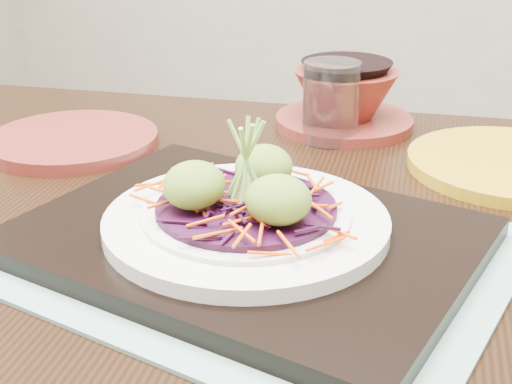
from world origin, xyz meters
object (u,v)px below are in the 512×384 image
at_px(terracotta_side_plate, 73,140).
at_px(terracotta_bowl_set, 345,102).
at_px(yellow_plate, 512,164).
at_px(dining_table, 273,316).
at_px(water_glass, 331,102).
at_px(white_plate, 246,220).
at_px(serving_tray, 246,238).

height_order(terracotta_side_plate, terracotta_bowl_set, terracotta_bowl_set).
distance_m(terracotta_side_plate, yellow_plate, 0.49).
distance_m(terracotta_side_plate, terracotta_bowl_set, 0.33).
distance_m(dining_table, water_glass, 0.28).
bearing_deg(dining_table, yellow_plate, 41.46).
bearing_deg(terracotta_side_plate, terracotta_bowl_set, 35.73).
height_order(dining_table, white_plate, white_plate).
relative_size(dining_table, white_plate, 5.36).
bearing_deg(white_plate, water_glass, 94.23).
relative_size(terracotta_side_plate, yellow_plate, 0.89).
distance_m(dining_table, serving_tray, 0.12).
bearing_deg(water_glass, white_plate, -85.77).
xyz_separation_m(white_plate, terracotta_side_plate, (-0.29, 0.15, -0.02)).
height_order(dining_table, serving_tray, serving_tray).
xyz_separation_m(terracotta_side_plate, terracotta_bowl_set, (0.27, 0.19, 0.03)).
bearing_deg(terracotta_side_plate, yellow_plate, 14.28).
distance_m(water_glass, yellow_plate, 0.21).
height_order(water_glass, yellow_plate, water_glass).
bearing_deg(terracotta_bowl_set, serving_tray, -86.51).
xyz_separation_m(terracotta_side_plate, yellow_plate, (0.47, 0.12, -0.00)).
height_order(dining_table, water_glass, water_glass).
bearing_deg(white_plate, serving_tray, -45.00).
xyz_separation_m(white_plate, water_glass, (-0.02, 0.29, 0.02)).
relative_size(serving_tray, terracotta_bowl_set, 2.00).
height_order(terracotta_side_plate, water_glass, water_glass).
xyz_separation_m(dining_table, terracotta_side_plate, (-0.29, 0.11, 0.10)).
distance_m(white_plate, water_glass, 0.29).
distance_m(terracotta_bowl_set, yellow_plate, 0.22).
bearing_deg(terracotta_bowl_set, dining_table, -85.08).
bearing_deg(serving_tray, yellow_plate, 64.38).
xyz_separation_m(dining_table, terracotta_bowl_set, (-0.03, 0.30, 0.13)).
bearing_deg(serving_tray, dining_table, 93.16).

